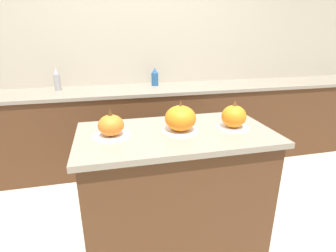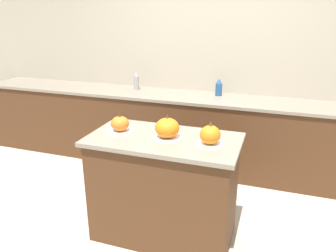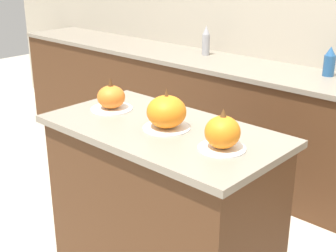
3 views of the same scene
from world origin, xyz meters
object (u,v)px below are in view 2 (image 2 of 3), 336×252
(pumpkin_cake_center, at_px, (167,129))
(pumpkin_cake_left, at_px, (120,124))
(bottle_short, at_px, (219,87))
(bottle_tall, at_px, (136,80))
(pumpkin_cake_right, at_px, (210,136))

(pumpkin_cake_center, bearing_deg, pumpkin_cake_left, 177.95)
(pumpkin_cake_left, xyz_separation_m, pumpkin_cake_center, (0.42, -0.02, 0.02))
(bottle_short, bearing_deg, bottle_tall, -178.68)
(bottle_short, bearing_deg, pumpkin_cake_left, -109.99)
(pumpkin_cake_left, xyz_separation_m, pumpkin_cake_right, (0.77, -0.04, 0.01))
(pumpkin_cake_center, bearing_deg, bottle_tall, 122.01)
(bottle_tall, distance_m, bottle_short, 1.06)
(pumpkin_cake_center, height_order, bottle_short, same)
(pumpkin_cake_right, xyz_separation_m, bottle_short, (-0.22, 1.55, 0.02))
(pumpkin_cake_right, distance_m, bottle_short, 1.56)
(pumpkin_cake_left, xyz_separation_m, bottle_tall, (-0.51, 1.49, 0.05))
(pumpkin_cake_left, relative_size, bottle_tall, 0.93)
(pumpkin_cake_center, distance_m, pumpkin_cake_right, 0.35)
(pumpkin_cake_left, distance_m, bottle_tall, 1.57)
(pumpkin_cake_center, bearing_deg, pumpkin_cake_right, -3.31)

